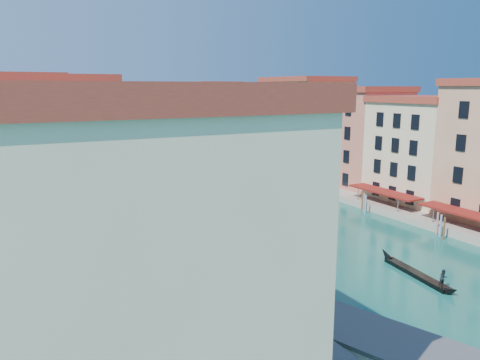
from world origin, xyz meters
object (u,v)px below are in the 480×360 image
object	(u,v)px
vaporetto_near	(356,352)
gondola_right	(417,273)
vaporetto_far	(142,180)
vaporetto_stop	(260,351)
gondola_fore	(287,248)

from	to	relation	value
vaporetto_near	gondola_right	xyz separation A→B (m)	(16.68, 9.45, -1.08)
vaporetto_far	gondola_right	size ratio (longest dim) A/B	1.94
vaporetto_stop	gondola_fore	distance (m)	23.73
vaporetto_near	vaporetto_far	distance (m)	64.15
vaporetto_far	gondola_fore	distance (m)	42.43
gondola_fore	vaporetto_near	bearing A→B (deg)	-127.80
gondola_fore	vaporetto_stop	bearing A→B (deg)	-143.24
vaporetto_far	vaporetto_near	bearing A→B (deg)	-90.53
vaporetto_stop	gondola_right	bearing A→B (deg)	15.71
gondola_fore	gondola_right	distance (m)	14.48
vaporetto_near	gondola_right	size ratio (longest dim) A/B	2.00
vaporetto_near	gondola_right	world-z (taller)	vaporetto_near
vaporetto_near	vaporetto_far	bearing A→B (deg)	66.01
vaporetto_near	vaporetto_stop	bearing A→B (deg)	129.75
vaporetto_far	gondola_fore	xyz separation A→B (m)	(4.67, -42.16, -1.06)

